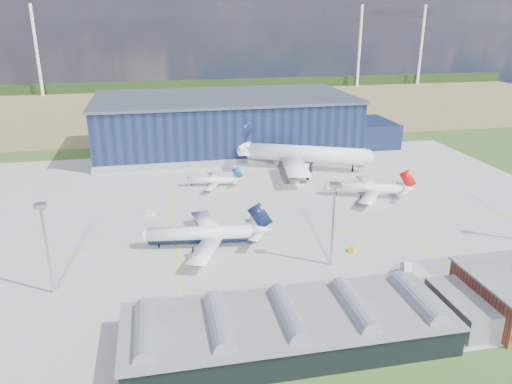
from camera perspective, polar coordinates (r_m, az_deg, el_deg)
The scene contains 20 objects.
ground at distance 159.16m, azimuth 1.47°, elevation -3.65°, with size 600.00×600.00×0.00m, color #2B4E1D.
apron at distance 168.14m, azimuth 0.69°, elevation -2.32°, with size 220.00×160.00×0.08m.
farmland at distance 369.12m, azimuth -6.41°, elevation 9.81°, with size 600.00×220.00×0.01m, color olive.
treeline at distance 447.31m, azimuth -7.47°, elevation 12.03°, with size 600.00×8.00×8.00m, color black.
hangar at distance 245.19m, azimuth -2.93°, elevation 7.61°, with size 145.00×62.00×26.10m.
glass_concourse at distance 105.06m, azimuth 5.61°, elevation -14.91°, with size 78.00×23.00×8.60m.
light_mast_west at distance 124.73m, azimuth -23.01°, elevation -4.47°, with size 2.60×2.60×23.00m.
light_mast_center at distance 129.47m, azimuth 8.87°, elevation -2.17°, with size 2.60×2.60×23.00m.
airliner_navy at distance 142.47m, azimuth -6.34°, elevation -3.93°, with size 38.65×37.81×12.60m, color white, non-canonical shape.
airliner_red at distance 184.66m, azimuth 12.44°, elevation 1.03°, with size 33.01×32.29×10.76m, color white, non-canonical shape.
airliner_widebody at distance 212.85m, azimuth 5.73°, elevation 5.32°, with size 64.02×62.62×20.87m, color white, non-canonical shape.
airliner_regional at distance 192.59m, azimuth -5.21°, elevation 1.73°, with size 23.64×23.12×7.71m, color white, non-canonical shape.
gse_tug_a at distance 115.61m, azimuth -2.77°, elevation -13.03°, with size 2.11×3.45×1.44m, color yellow.
gse_tug_b at distance 143.61m, azimuth 10.98°, elevation -6.50°, with size 1.81×2.72×1.18m, color yellow.
gse_van_b at distance 195.32m, azimuth 4.37°, elevation 1.14°, with size 2.01×4.38×2.01m, color silver.
gse_tug_c at distance 222.91m, azimuth 12.00°, elevation 3.03°, with size 1.79×2.87×1.26m, color yellow.
gse_cart_b at distance 169.32m, azimuth -12.07°, elevation -2.37°, with size 2.12×3.18×1.38m, color silver.
airstair at distance 133.89m, azimuth 16.74°, elevation -8.65°, with size 1.82×4.55×2.91m, color silver.
car_a at distance 121.40m, azimuth 11.72°, elevation -11.76°, with size 1.53×3.80×1.29m, color #99999E.
car_b at distance 115.60m, azimuth 2.08°, elevation -13.13°, with size 1.12×3.21×1.06m, color #99999E.
Camera 1 is at (-33.61, -142.08, 63.39)m, focal length 35.00 mm.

